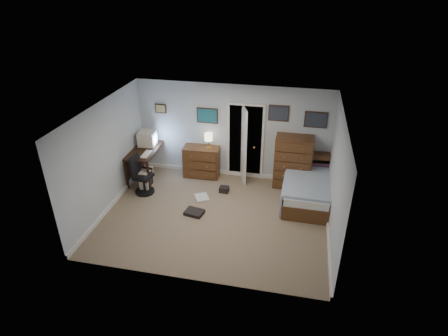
# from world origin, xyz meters

# --- Properties ---
(floor) EXTENTS (5.00, 4.00, 0.02)m
(floor) POSITION_xyz_m (0.00, 0.00, -0.01)
(floor) COLOR #83735A
(floor) RESTS_ON ground
(computer_desk) EXTENTS (0.73, 1.48, 0.84)m
(computer_desk) POSITION_xyz_m (-2.30, 1.42, 0.64)
(computer_desk) COLOR black
(computer_desk) RESTS_ON floor
(crt_monitor) EXTENTS (0.45, 0.42, 0.40)m
(crt_monitor) POSITION_xyz_m (-2.18, 1.58, 1.04)
(crt_monitor) COLOR beige
(crt_monitor) RESTS_ON computer_desk
(keyboard) EXTENTS (0.19, 0.45, 0.03)m
(keyboard) POSITION_xyz_m (-2.02, 1.08, 0.85)
(keyboard) COLOR beige
(keyboard) RESTS_ON computer_desk
(pc_tower) EXTENTS (0.25, 0.48, 0.50)m
(pc_tower) POSITION_xyz_m (-2.00, 0.88, 0.25)
(pc_tower) COLOR beige
(pc_tower) RESTS_ON floor
(office_chair) EXTENTS (0.53, 0.53, 0.99)m
(office_chair) POSITION_xyz_m (-2.02, 0.64, 0.38)
(office_chair) COLOR black
(office_chair) RESTS_ON floor
(media_stack) EXTENTS (0.16, 0.16, 0.79)m
(media_stack) POSITION_xyz_m (-2.32, 1.40, 0.39)
(media_stack) COLOR maroon
(media_stack) RESTS_ON floor
(low_dresser) EXTENTS (0.97, 0.53, 0.84)m
(low_dresser) POSITION_xyz_m (-0.78, 1.77, 0.42)
(low_dresser) COLOR brown
(low_dresser) RESTS_ON floor
(table_lamp) EXTENTS (0.22, 0.22, 0.41)m
(table_lamp) POSITION_xyz_m (-0.58, 1.77, 1.14)
(table_lamp) COLOR gold
(table_lamp) RESTS_ON low_dresser
(doorway) EXTENTS (0.96, 1.12, 2.05)m
(doorway) POSITION_xyz_m (0.35, 2.27, 1.00)
(doorway) COLOR black
(doorway) RESTS_ON floor
(tall_dresser) EXTENTS (0.93, 0.55, 1.36)m
(tall_dresser) POSITION_xyz_m (1.61, 1.75, 0.68)
(tall_dresser) COLOR brown
(tall_dresser) RESTS_ON floor
(headboard_bookcase) EXTENTS (1.03, 0.30, 0.92)m
(headboard_bookcase) POSITION_xyz_m (2.36, 1.86, 0.49)
(headboard_bookcase) COLOR brown
(headboard_bookcase) RESTS_ON floor
(bed) EXTENTS (1.13, 2.06, 0.67)m
(bed) POSITION_xyz_m (1.98, 1.17, 0.32)
(bed) COLOR brown
(bed) RESTS_ON floor
(wall_posters) EXTENTS (4.38, 0.04, 0.60)m
(wall_posters) POSITION_xyz_m (0.57, 1.98, 1.75)
(wall_posters) COLOR #331E11
(wall_posters) RESTS_ON floor
(floor_clutter) EXTENTS (0.82, 1.36, 0.14)m
(floor_clutter) POSITION_xyz_m (-0.36, 0.45, 0.05)
(floor_clutter) COLOR black
(floor_clutter) RESTS_ON floor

